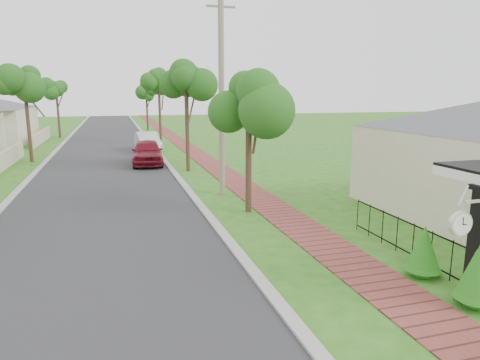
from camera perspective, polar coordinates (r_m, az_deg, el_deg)
name	(u,v)px	position (r m, az deg, el deg)	size (l,w,h in m)	color
ground	(249,311)	(8.99, 1.24, -17.01)	(160.00, 160.00, 0.00)	#296217
road	(106,164)	(27.86, -17.49, 2.10)	(7.00, 120.00, 0.02)	#28282B
kerb_right	(165,161)	(28.02, -10.01, 2.51)	(0.30, 120.00, 0.10)	#9E9E99
kerb_left	(42,166)	(28.17, -24.92, 1.65)	(0.30, 120.00, 0.10)	#9E9E99
sidewalk	(204,159)	(28.42, -4.80, 2.77)	(1.50, 120.00, 0.03)	brown
porch_post	(477,252)	(10.06, 29.07, -8.38)	(0.48, 0.48, 2.52)	black
picket_fence	(452,259)	(11.15, 26.38, -9.45)	(0.03, 8.02, 1.00)	black
street_trees	(105,90)	(34.37, -17.60, 11.37)	(10.70, 37.65, 5.89)	#382619
parked_car_red	(147,152)	(26.72, -12.24, 3.63)	(1.79, 4.45, 1.52)	maroon
parked_car_white	(148,142)	(32.87, -12.22, 4.98)	(1.51, 4.32, 1.42)	silver
near_tree	(249,104)	(15.24, 1.18, 10.08)	(1.92, 1.92, 4.93)	#382619
utility_pole	(222,98)	(18.06, -2.48, 10.87)	(1.20, 0.24, 8.08)	gray
station_clock	(462,222)	(8.95, 27.47, -4.98)	(1.08, 0.13, 0.67)	silver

